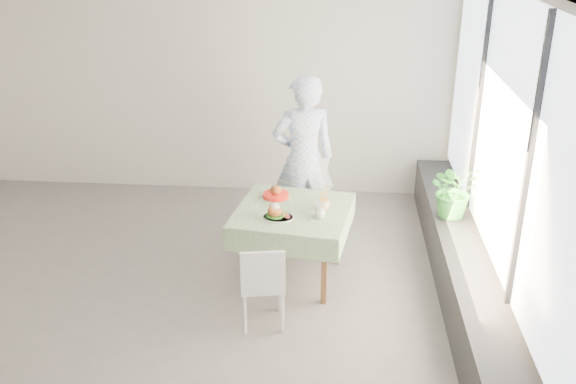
# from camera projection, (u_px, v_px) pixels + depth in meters

# --- Properties ---
(floor) EXTENTS (6.00, 6.00, 0.00)m
(floor) POSITION_uv_depth(u_px,v_px,m) (165.00, 286.00, 6.18)
(floor) COLOR #5D5A58
(floor) RESTS_ON ground
(wall_back) EXTENTS (6.00, 0.02, 2.80)m
(wall_back) POSITION_uv_depth(u_px,v_px,m) (209.00, 83.00, 7.92)
(wall_back) COLOR beige
(wall_back) RESTS_ON ground
(wall_front) EXTENTS (6.00, 0.02, 2.80)m
(wall_front) POSITION_uv_depth(u_px,v_px,m) (20.00, 307.00, 3.34)
(wall_front) COLOR beige
(wall_front) RESTS_ON ground
(wall_right) EXTENTS (0.02, 5.00, 2.80)m
(wall_right) POSITION_uv_depth(u_px,v_px,m) (502.00, 159.00, 5.40)
(wall_right) COLOR beige
(wall_right) RESTS_ON ground
(window_pane) EXTENTS (0.01, 4.80, 2.18)m
(window_pane) POSITION_uv_depth(u_px,v_px,m) (502.00, 131.00, 5.30)
(window_pane) COLOR #D1E0F9
(window_pane) RESTS_ON ground
(window_ledge) EXTENTS (0.40, 4.80, 0.50)m
(window_ledge) POSITION_uv_depth(u_px,v_px,m) (463.00, 276.00, 5.86)
(window_ledge) COLOR black
(window_ledge) RESTS_ON ground
(cafe_table) EXTENTS (1.18, 1.18, 0.74)m
(cafe_table) POSITION_uv_depth(u_px,v_px,m) (293.00, 236.00, 6.15)
(cafe_table) COLOR brown
(cafe_table) RESTS_ON ground
(chair_far) EXTENTS (0.45, 0.45, 0.94)m
(chair_far) POSITION_uv_depth(u_px,v_px,m) (305.00, 221.00, 6.85)
(chair_far) COLOR white
(chair_far) RESTS_ON ground
(chair_near) EXTENTS (0.43, 0.43, 0.79)m
(chair_near) POSITION_uv_depth(u_px,v_px,m) (263.00, 299.00, 5.53)
(chair_near) COLOR white
(chair_near) RESTS_ON ground
(diner) EXTENTS (0.76, 0.60, 1.84)m
(diner) POSITION_uv_depth(u_px,v_px,m) (303.00, 159.00, 6.79)
(diner) COLOR #92B0EA
(diner) RESTS_ON ground
(main_dish) EXTENTS (0.28, 0.28, 0.14)m
(main_dish) POSITION_uv_depth(u_px,v_px,m) (276.00, 213.00, 5.84)
(main_dish) COLOR white
(main_dish) RESTS_ON cafe_table
(juice_cup_orange) EXTENTS (0.10, 0.10, 0.28)m
(juice_cup_orange) POSITION_uv_depth(u_px,v_px,m) (324.00, 202.00, 6.03)
(juice_cup_orange) COLOR white
(juice_cup_orange) RESTS_ON cafe_table
(juice_cup_lemonade) EXTENTS (0.10, 0.10, 0.29)m
(juice_cup_lemonade) POSITION_uv_depth(u_px,v_px,m) (320.00, 210.00, 5.86)
(juice_cup_lemonade) COLOR white
(juice_cup_lemonade) RESTS_ON cafe_table
(second_dish) EXTENTS (0.26, 0.26, 0.12)m
(second_dish) POSITION_uv_depth(u_px,v_px,m) (276.00, 194.00, 6.29)
(second_dish) COLOR red
(second_dish) RESTS_ON cafe_table
(potted_plant) EXTENTS (0.59, 0.53, 0.58)m
(potted_plant) POSITION_uv_depth(u_px,v_px,m) (455.00, 189.00, 6.36)
(potted_plant) COLOR #2E7E2A
(potted_plant) RESTS_ON window_ledge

